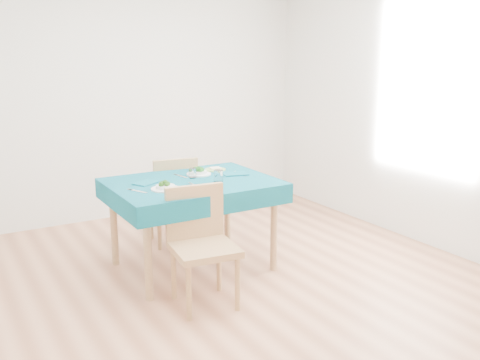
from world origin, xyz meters
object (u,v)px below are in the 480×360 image
chair_near (204,233)px  bowl_near (165,185)px  chair_far (171,190)px  bowl_far (199,171)px  table (193,225)px  side_plate (215,170)px

chair_near → bowl_near: chair_near is taller
chair_far → bowl_far: bearing=104.4°
chair_far → bowl_far: chair_far is taller
bowl_near → bowl_far: (0.45, 0.33, -0.00)m
table → bowl_far: bowl_far is taller
chair_far → side_plate: bearing=131.9°
chair_near → table: bearing=78.1°
chair_near → bowl_far: chair_near is taller
table → bowl_near: 0.53m
table → bowl_far: size_ratio=6.25×
chair_far → bowl_far: size_ratio=4.87×
chair_far → table: bearing=90.1°
chair_near → chair_far: (0.33, 1.34, -0.04)m
chair_near → side_plate: bearing=64.9°
table → chair_near: size_ratio=1.20×
bowl_far → bowl_near: bearing=-143.8°
chair_far → side_plate: chair_far is taller
table → side_plate: side_plate is taller
table → side_plate: (0.36, 0.27, 0.38)m
bowl_far → chair_near: bearing=-114.4°
chair_far → bowl_far: (0.05, -0.50, 0.28)m
bowl_near → table: bearing=27.1°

